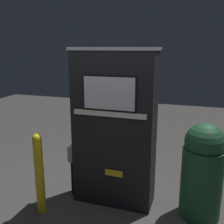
# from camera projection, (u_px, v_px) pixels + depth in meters

# --- Properties ---
(ground_plane) EXTENTS (14.00, 14.00, 0.00)m
(ground_plane) POSITION_uv_depth(u_px,v_px,m) (109.00, 207.00, 3.59)
(ground_plane) COLOR #423F3D
(gas_pump) EXTENTS (1.19, 0.47, 2.14)m
(gas_pump) POSITION_uv_depth(u_px,v_px,m) (114.00, 128.00, 3.53)
(gas_pump) COLOR black
(gas_pump) RESTS_ON ground_plane
(safety_bollard) EXTENTS (0.12, 0.12, 1.09)m
(safety_bollard) POSITION_uv_depth(u_px,v_px,m) (39.00, 172.00, 3.36)
(safety_bollard) COLOR yellow
(safety_bollard) RESTS_ON ground_plane
(trash_bin) EXTENTS (0.52, 0.52, 1.25)m
(trash_bin) POSITION_uv_depth(u_px,v_px,m) (202.00, 170.00, 3.29)
(trash_bin) COLOR #1E4C2D
(trash_bin) RESTS_ON ground_plane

